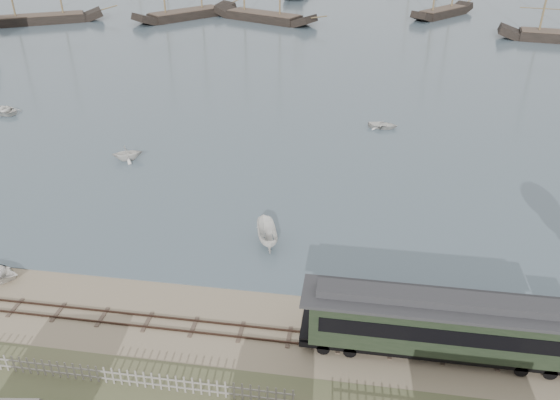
# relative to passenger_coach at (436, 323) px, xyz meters

# --- Properties ---
(ground) EXTENTS (600.00, 600.00, 0.00)m
(ground) POSITION_rel_passenger_coach_xyz_m (-10.39, 2.00, -2.33)
(ground) COLOR gray
(ground) RESTS_ON ground
(rail_track) EXTENTS (120.00, 1.80, 0.16)m
(rail_track) POSITION_rel_passenger_coach_xyz_m (-10.39, 0.00, -2.29)
(rail_track) COLOR #36251D
(rail_track) RESTS_ON ground
(picket_fence_west) EXTENTS (19.00, 0.10, 1.20)m
(picket_fence_west) POSITION_rel_passenger_coach_xyz_m (-16.89, -5.00, -2.33)
(picket_fence_west) COLOR gray
(picket_fence_west) RESTS_ON ground
(passenger_coach) EXTENTS (15.30, 2.95, 3.72)m
(passenger_coach) POSITION_rel_passenger_coach_xyz_m (0.00, 0.00, 0.00)
(passenger_coach) COLOR black
(passenger_coach) RESTS_ON ground
(rowboat_1) EXTENTS (3.46, 3.68, 1.55)m
(rowboat_1) POSITION_rel_passenger_coach_xyz_m (-27.92, 22.53, -1.50)
(rowboat_1) COLOR white
(rowboat_1) RESTS_ON harbor_water
(rowboat_2) EXTENTS (4.06, 2.54, 1.47)m
(rowboat_2) POSITION_rel_passenger_coach_xyz_m (-11.48, 9.89, -1.54)
(rowboat_2) COLOR white
(rowboat_2) RESTS_ON harbor_water
(rowboat_3) EXTENTS (2.60, 3.49, 0.69)m
(rowboat_3) POSITION_rel_passenger_coach_xyz_m (-2.39, 35.18, -1.93)
(rowboat_3) COLOR white
(rowboat_3) RESTS_ON harbor_water
(rowboat_6) EXTENTS (4.55, 5.10, 0.87)m
(rowboat_6) POSITION_rel_passenger_coach_xyz_m (-48.26, 33.11, -1.84)
(rowboat_6) COLOR white
(rowboat_6) RESTS_ON harbor_water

